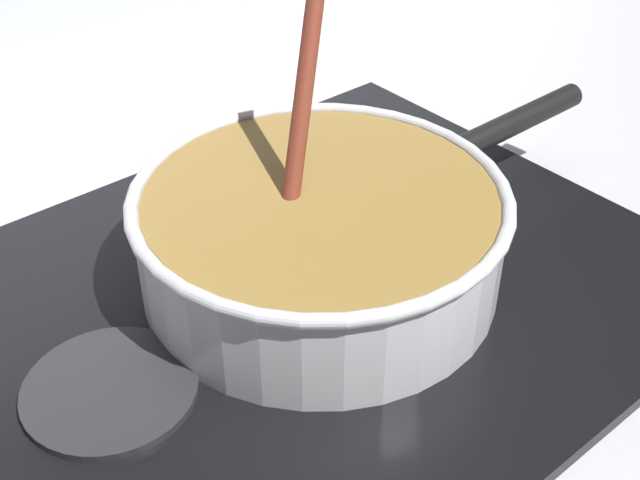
{
  "coord_description": "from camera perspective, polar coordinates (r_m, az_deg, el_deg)",
  "views": [
    {
      "loc": [
        -0.21,
        -0.19,
        0.44
      ],
      "look_at": [
        0.13,
        0.22,
        0.05
      ],
      "focal_mm": 47.51,
      "sensor_mm": 36.0,
      "label": 1
    }
  ],
  "objects": [
    {
      "name": "burner_ring",
      "position": [
        0.68,
        0.0,
        -2.49
      ],
      "size": [
        0.18,
        0.18,
        0.01
      ],
      "primitive_type": "torus",
      "color": "#592D0C",
      "rests_on": "hob_plate"
    },
    {
      "name": "spare_burner",
      "position": [
        0.61,
        -13.96,
        -9.73
      ],
      "size": [
        0.12,
        0.12,
        0.01
      ],
      "primitive_type": "cylinder",
      "color": "#262628",
      "rests_on": "hob_plate"
    },
    {
      "name": "cooking_pan",
      "position": [
        0.66,
        0.1,
        0.44
      ],
      "size": [
        0.46,
        0.29,
        0.3
      ],
      "color": "silver",
      "rests_on": "hob_plate"
    },
    {
      "name": "hob_plate",
      "position": [
        0.69,
        0.0,
        -3.14
      ],
      "size": [
        0.56,
        0.48,
        0.01
      ],
      "primitive_type": "cube",
      "color": "black",
      "rests_on": "ground"
    }
  ]
}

